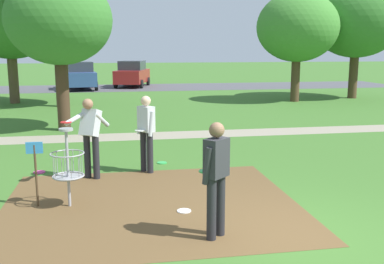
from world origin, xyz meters
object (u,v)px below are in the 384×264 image
object	(u,v)px
frisbee_mid_grass	(39,172)
parked_car_center_left	(132,74)
frisbee_by_tee	(184,211)
tree_near_right	(59,21)
disc_golf_basket	(64,165)
tree_mid_center	(9,15)
parked_car_leftmost	(80,76)
player_throwing	(216,173)
frisbee_near_basket	(162,163)
tree_mid_left	(357,19)
player_foreground_watching	(146,129)
tree_near_left	(298,27)
tree_far_left	(56,4)
player_waiting_left	(90,133)

from	to	relation	value
frisbee_mid_grass	parked_car_center_left	size ratio (longest dim) A/B	0.06
frisbee_by_tee	tree_near_right	xyz separation A→B (m)	(-2.77, 8.28, 3.60)
disc_golf_basket	tree_mid_center	xyz separation A→B (m)	(-4.01, 15.90, 3.54)
tree_near_right	tree_mid_center	xyz separation A→B (m)	(-3.23, 8.24, 0.69)
frisbee_by_tee	parked_car_leftmost	distance (m)	24.04
frisbee_mid_grass	parked_car_center_left	world-z (taller)	parked_car_center_left
parked_car_center_left	player_throwing	bearing A→B (deg)	-89.96
frisbee_mid_grass	tree_mid_center	xyz separation A→B (m)	(-3.20, 13.56, 4.28)
frisbee_by_tee	tree_mid_center	bearing A→B (deg)	109.97
frisbee_near_basket	parked_car_leftmost	bearing A→B (deg)	99.00
frisbee_near_basket	tree_mid_left	xyz separation A→B (m)	(11.94, 12.42, 4.26)
tree_near_right	player_foreground_watching	bearing A→B (deg)	-67.64
player_throwing	frisbee_mid_grass	world-z (taller)	player_throwing
disc_golf_basket	tree_near_right	xyz separation A→B (m)	(-0.78, 7.66, 2.85)
player_foreground_watching	frisbee_mid_grass	distance (m)	2.58
player_throwing	tree_near_left	bearing A→B (deg)	63.65
frisbee_near_basket	tree_near_right	distance (m)	6.73
tree_mid_center	parked_car_leftmost	size ratio (longest dim) A/B	1.45
frisbee_by_tee	tree_mid_left	xyz separation A→B (m)	(11.92, 15.72, 4.26)
frisbee_by_tee	tree_near_left	size ratio (longest dim) A/B	0.04
player_foreground_watching	tree_mid_center	xyz separation A→B (m)	(-5.57, 13.93, 3.32)
tree_mid_left	parked_car_center_left	world-z (taller)	tree_mid_left
disc_golf_basket	player_foreground_watching	distance (m)	2.52
player_throwing	tree_far_left	xyz separation A→B (m)	(-3.84, 15.91, 3.75)
tree_mid_left	tree_mid_center	size ratio (longest dim) A/B	0.99
tree_mid_center	parked_car_center_left	world-z (taller)	tree_mid_center
tree_mid_left	parked_car_leftmost	distance (m)	17.53
tree_far_left	parked_car_center_left	world-z (taller)	tree_far_left
tree_near_left	frisbee_by_tee	bearing A→B (deg)	-118.91
tree_far_left	frisbee_near_basket	bearing A→B (deg)	-72.90
player_waiting_left	tree_mid_left	xyz separation A→B (m)	(13.55, 13.43, 3.28)
tree_near_left	disc_golf_basket	bearing A→B (deg)	-125.65
tree_mid_center	frisbee_by_tee	bearing A→B (deg)	-70.03
frisbee_mid_grass	parked_car_leftmost	bearing A→B (deg)	91.27
disc_golf_basket	tree_far_left	world-z (taller)	tree_far_left
parked_car_leftmost	tree_near_left	bearing A→B (deg)	-38.30
tree_mid_center	parked_car_leftmost	distance (m)	8.48
tree_mid_center	disc_golf_basket	bearing A→B (deg)	-75.84
tree_far_left	parked_car_leftmost	distance (m)	9.77
parked_car_leftmost	player_waiting_left	bearing A→B (deg)	-85.64
player_waiting_left	tree_far_left	xyz separation A→B (m)	(-1.93, 12.51, 3.73)
tree_far_left	parked_car_leftmost	size ratio (longest dim) A/B	1.52
tree_near_right	tree_mid_left	bearing A→B (deg)	26.86
frisbee_by_tee	tree_mid_center	distance (m)	18.09
frisbee_by_tee	tree_mid_left	world-z (taller)	tree_mid_left
player_throwing	frisbee_near_basket	world-z (taller)	player_throwing
frisbee_near_basket	tree_mid_center	world-z (taller)	tree_mid_center
disc_golf_basket	frisbee_near_basket	distance (m)	3.42
disc_golf_basket	tree_mid_center	bearing A→B (deg)	104.16
frisbee_mid_grass	disc_golf_basket	bearing A→B (deg)	-70.95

